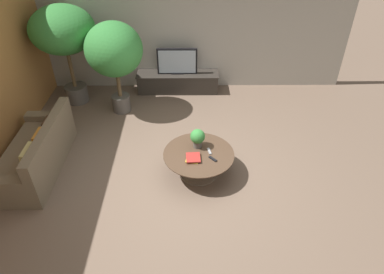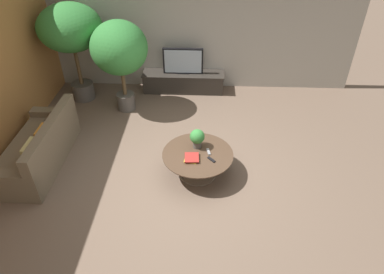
% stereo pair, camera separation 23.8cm
% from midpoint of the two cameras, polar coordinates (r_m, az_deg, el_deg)
% --- Properties ---
extents(ground_plane, '(24.00, 24.00, 0.00)m').
position_cam_midpoint_polar(ground_plane, '(5.92, -0.02, -6.01)').
color(ground_plane, brown).
extents(back_wall_stone, '(7.40, 0.12, 3.00)m').
position_cam_midpoint_polar(back_wall_stone, '(8.02, 1.05, 18.33)').
color(back_wall_stone, '#A39E93').
rests_on(back_wall_stone, ground).
extents(media_console, '(1.91, 0.50, 0.45)m').
position_cam_midpoint_polar(media_console, '(8.22, -0.60, 9.25)').
color(media_console, '#2D2823').
rests_on(media_console, ground).
extents(television, '(0.92, 0.13, 0.60)m').
position_cam_midpoint_polar(television, '(8.00, -0.62, 12.50)').
color(television, black).
rests_on(television, media_console).
extents(coffee_table, '(1.17, 1.17, 0.43)m').
position_cam_midpoint_polar(coffee_table, '(5.71, 2.16, -3.80)').
color(coffee_table, '#756656').
rests_on(coffee_table, ground).
extents(couch_by_wall, '(0.84, 1.99, 0.84)m').
position_cam_midpoint_polar(couch_by_wall, '(6.47, -23.11, -1.92)').
color(couch_by_wall, brown).
rests_on(couch_by_wall, ground).
extents(potted_palm_tall, '(1.32, 1.32, 2.14)m').
position_cam_midpoint_polar(potted_palm_tall, '(7.72, -18.71, 16.37)').
color(potted_palm_tall, '#514C47').
rests_on(potted_palm_tall, ground).
extents(potted_palm_corner, '(1.14, 1.14, 1.94)m').
position_cam_midpoint_polar(potted_palm_corner, '(7.12, -11.04, 14.02)').
color(potted_palm_corner, '#514C47').
rests_on(potted_palm_corner, ground).
extents(potted_plant_tabletop, '(0.25, 0.25, 0.34)m').
position_cam_midpoint_polar(potted_plant_tabletop, '(5.65, 2.08, -0.10)').
color(potted_plant_tabletop, '#514C47').
rests_on(potted_plant_tabletop, coffee_table).
extents(book_stack, '(0.25, 0.26, 0.04)m').
position_cam_midpoint_polar(book_stack, '(5.50, 1.16, -3.54)').
color(book_stack, gold).
rests_on(book_stack, coffee_table).
extents(remote_black, '(0.14, 0.15, 0.02)m').
position_cam_midpoint_polar(remote_black, '(5.51, 4.49, -3.79)').
color(remote_black, black).
rests_on(remote_black, coffee_table).
extents(remote_silver, '(0.07, 0.16, 0.02)m').
position_cam_midpoint_polar(remote_silver, '(5.66, 3.97, -2.48)').
color(remote_silver, gray).
rests_on(remote_silver, coffee_table).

